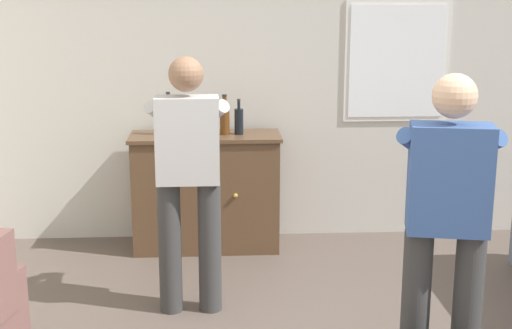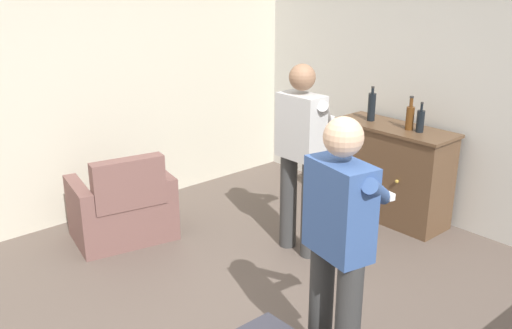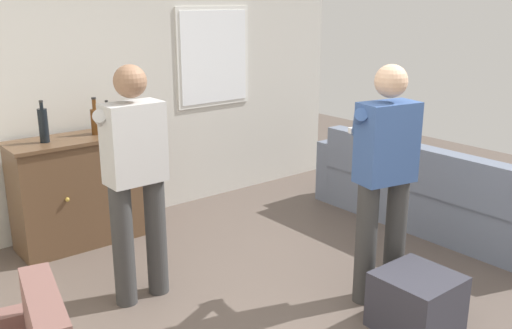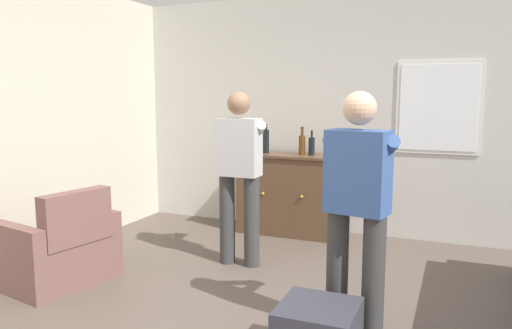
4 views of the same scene
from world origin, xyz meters
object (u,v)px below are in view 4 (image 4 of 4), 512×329
object	(u,v)px
sideboard_cabinet	(289,194)
armchair	(62,251)
person_standing_right	(358,204)
bottle_spirits_clear	(266,141)
person_standing_left	(240,170)
bottle_wine_green	(302,144)
bottle_liquor_amber	(312,146)

from	to	relation	value
sideboard_cabinet	armchair	bearing A→B (deg)	-120.54
person_standing_right	bottle_spirits_clear	bearing A→B (deg)	124.18
bottle_spirits_clear	person_standing_left	xyz separation A→B (m)	(0.19, -1.20, -0.16)
bottle_spirits_clear	armchair	bearing A→B (deg)	-114.85
bottle_spirits_clear	person_standing_left	distance (m)	1.22
armchair	bottle_wine_green	world-z (taller)	bottle_wine_green
bottle_wine_green	person_standing_right	distance (m)	2.51
sideboard_cabinet	bottle_spirits_clear	bearing A→B (deg)	-179.29
bottle_liquor_amber	person_standing_right	distance (m)	2.47
sideboard_cabinet	bottle_wine_green	world-z (taller)	bottle_wine_green
person_standing_right	bottle_wine_green	bearing A→B (deg)	115.63
person_standing_left	person_standing_right	xyz separation A→B (m)	(1.34, -1.06, 0.00)
armchair	person_standing_right	distance (m)	2.66
sideboard_cabinet	bottle_spirits_clear	xyz separation A→B (m)	(-0.29, -0.00, 0.62)
armchair	sideboard_cabinet	world-z (taller)	sideboard_cabinet
bottle_wine_green	bottle_liquor_amber	bearing A→B (deg)	1.01
armchair	person_standing_right	size ratio (longest dim) A/B	0.59
bottle_liquor_amber	person_standing_left	distance (m)	1.26
sideboard_cabinet	bottle_liquor_amber	size ratio (longest dim) A/B	4.24
armchair	bottle_spirits_clear	size ratio (longest dim) A/B	2.85
sideboard_cabinet	bottle_wine_green	distance (m)	0.62
armchair	person_standing_right	bearing A→B (deg)	-0.01
bottle_wine_green	person_standing_left	size ratio (longest dim) A/B	0.19
person_standing_left	person_standing_right	size ratio (longest dim) A/B	1.00
armchair	sideboard_cabinet	xyz separation A→B (m)	(1.33, 2.26, 0.19)
armchair	person_standing_right	world-z (taller)	person_standing_right
bottle_spirits_clear	person_standing_left	bearing A→B (deg)	-80.76
bottle_wine_green	person_standing_left	distance (m)	1.24
person_standing_left	armchair	bearing A→B (deg)	-139.46
sideboard_cabinet	person_standing_right	bearing A→B (deg)	-61.17
armchair	bottle_liquor_amber	bearing A→B (deg)	54.66
armchair	sideboard_cabinet	distance (m)	2.63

